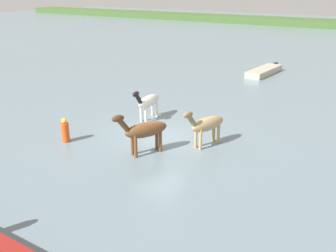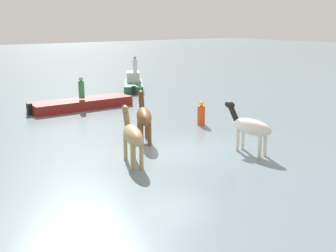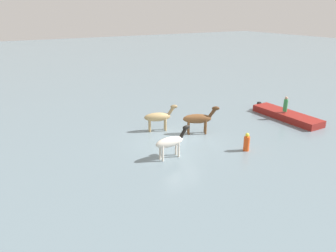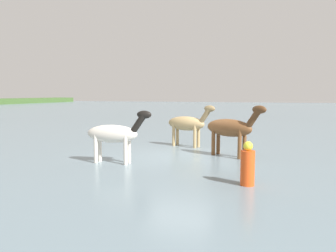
{
  "view_description": "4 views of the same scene",
  "coord_description": "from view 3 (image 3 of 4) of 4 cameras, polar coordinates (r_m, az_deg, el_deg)",
  "views": [
    {
      "loc": [
        8.97,
        -13.46,
        6.76
      ],
      "look_at": [
        0.62,
        -0.24,
        0.76
      ],
      "focal_mm": 39.52,
      "sensor_mm": 36.0,
      "label": 1
    },
    {
      "loc": [
        9.68,
        12.45,
        4.79
      ],
      "look_at": [
        0.53,
        -0.11,
        1.01
      ],
      "focal_mm": 46.11,
      "sensor_mm": 36.0,
      "label": 2
    },
    {
      "loc": [
        -16.31,
        10.29,
        8.14
      ],
      "look_at": [
        0.06,
        0.79,
        1.16
      ],
      "focal_mm": 34.08,
      "sensor_mm": 36.0,
      "label": 3
    },
    {
      "loc": [
        -11.95,
        -3.32,
        2.35
      ],
      "look_at": [
        -0.52,
        0.27,
        1.18
      ],
      "focal_mm": 35.66,
      "sensor_mm": 36.0,
      "label": 4
    }
  ],
  "objects": [
    {
      "name": "ground_plane",
      "position": [
        20.93,
        1.95,
        -2.66
      ],
      "size": [
        162.41,
        162.41,
        0.0
      ],
      "primitive_type": "plane",
      "color": "slate"
    },
    {
      "name": "horse_dun_straggler",
      "position": [
        18.23,
        0.49,
        -2.85
      ],
      "size": [
        0.59,
        2.31,
        1.8
      ],
      "rotation": [
        0.0,
        0.0,
        4.75
      ],
      "color": "silver",
      "rests_on": "ground_plane"
    },
    {
      "name": "horse_mid_herd",
      "position": [
        21.88,
        5.47,
        1.29
      ],
      "size": [
        1.5,
        2.39,
        1.94
      ],
      "rotation": [
        0.0,
        0.0,
        4.24
      ],
      "color": "brown",
      "rests_on": "ground_plane"
    },
    {
      "name": "horse_pinto_flank",
      "position": [
        22.31,
        -1.7,
        1.62
      ],
      "size": [
        1.12,
        2.37,
        1.85
      ],
      "rotation": [
        0.0,
        0.0,
        4.39
      ],
      "color": "tan",
      "rests_on": "ground_plane"
    },
    {
      "name": "boat_dinghy_port",
      "position": [
        26.75,
        20.38,
        1.64
      ],
      "size": [
        5.95,
        1.63,
        0.77
      ],
      "rotation": [
        0.0,
        0.0,
        3.15
      ],
      "color": "maroon",
      "rests_on": "ground_plane"
    },
    {
      "name": "person_boatman_standing",
      "position": [
        26.34,
        20.28,
        3.62
      ],
      "size": [
        0.32,
        0.32,
        1.19
      ],
      "color": "#338C4C",
      "rests_on": "boat_dinghy_port"
    },
    {
      "name": "buoy_channel_marker",
      "position": [
        19.9,
        13.88,
        -2.93
      ],
      "size": [
        0.36,
        0.36,
        1.14
      ],
      "color": "#E54C19",
      "rests_on": "ground_plane"
    }
  ]
}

